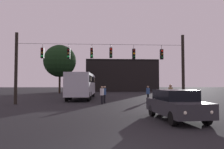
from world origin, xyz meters
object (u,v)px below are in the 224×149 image
pedestrian_crossing_left (105,94)px  pedestrian_crossing_right (102,94)px  car_near_right (176,104)px  pedestrian_near_bus (171,94)px  car_far_left (78,90)px  tree_left_silhouette (60,61)px  pedestrian_crossing_center (148,93)px  city_bus (82,84)px

pedestrian_crossing_left → pedestrian_crossing_right: 0.95m
car_near_right → pedestrian_crossing_left: 9.99m
pedestrian_near_bus → car_near_right: bearing=-107.1°
car_far_left → tree_left_silhouette: 9.36m
pedestrian_crossing_right → car_far_left: bearing=102.9°
pedestrian_crossing_center → pedestrian_near_bus: (0.91, -4.11, 0.10)m
pedestrian_crossing_left → pedestrian_crossing_right: bearing=-105.6°
pedestrian_crossing_right → tree_left_silhouette: bearing=109.3°
pedestrian_crossing_left → pedestrian_near_bus: 6.07m
car_near_right → city_bus: bearing=110.6°
car_near_right → pedestrian_crossing_right: 9.23m
car_near_right → car_far_left: same height
pedestrian_crossing_center → tree_left_silhouette: tree_left_silhouette is taller
city_bus → pedestrian_crossing_right: size_ratio=6.79×
car_near_right → pedestrian_crossing_left: size_ratio=2.73×
city_bus → pedestrian_near_bus: bearing=-49.0°
car_far_left → tree_left_silhouette: bearing=123.1°
car_far_left → pedestrian_crossing_left: (3.87, -14.84, 0.12)m
tree_left_silhouette → city_bus: bearing=-69.9°
city_bus → car_near_right: size_ratio=2.50×
pedestrian_crossing_left → pedestrian_crossing_right: (-0.26, -0.92, 0.01)m
city_bus → pedestrian_crossing_left: bearing=-67.9°
car_far_left → pedestrian_crossing_center: size_ratio=2.75×
pedestrian_crossing_center → pedestrian_crossing_left: bearing=-163.8°
city_bus → pedestrian_crossing_center: 8.67m
city_bus → pedestrian_crossing_center: city_bus is taller
city_bus → car_near_right: bearing=-69.4°
pedestrian_crossing_left → tree_left_silhouette: 23.31m
city_bus → pedestrian_crossing_left: (2.55, -6.30, -0.95)m
pedestrian_crossing_center → pedestrian_crossing_right: (-4.71, -2.21, 0.01)m
car_near_right → car_far_left: (-7.21, 24.25, 0.00)m
car_far_left → pedestrian_crossing_right: 16.17m
car_near_right → pedestrian_near_bus: size_ratio=2.50×
city_bus → pedestrian_near_bus: city_bus is taller
city_bus → car_near_right: 16.82m
car_near_right → pedestrian_crossing_center: pedestrian_crossing_center is taller
pedestrian_crossing_right → pedestrian_near_bus: 5.94m
car_near_right → pedestrian_near_bus: bearing=72.9°
pedestrian_crossing_center → tree_left_silhouette: size_ratio=0.17×
pedestrian_crossing_center → pedestrian_near_bus: pedestrian_near_bus is taller
pedestrian_crossing_right → city_bus: bearing=107.7°
car_far_left → pedestrian_crossing_center: bearing=-58.4°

